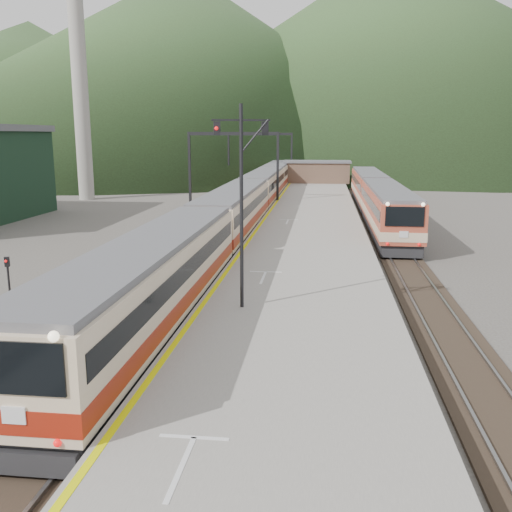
# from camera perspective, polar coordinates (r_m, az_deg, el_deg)

# --- Properties ---
(track_main) EXTENTS (2.60, 200.00, 0.23)m
(track_main) POSITION_cam_1_polar(r_m,az_deg,el_deg) (45.41, -1.65, 2.36)
(track_main) COLOR black
(track_main) RESTS_ON ground
(track_far) EXTENTS (2.60, 200.00, 0.23)m
(track_far) POSITION_cam_1_polar(r_m,az_deg,el_deg) (46.40, -7.78, 2.46)
(track_far) COLOR black
(track_far) RESTS_ON ground
(track_second) EXTENTS (2.60, 200.00, 0.23)m
(track_second) POSITION_cam_1_polar(r_m,az_deg,el_deg) (45.20, 12.94, 2.02)
(track_second) COLOR black
(track_second) RESTS_ON ground
(platform) EXTENTS (8.00, 100.00, 1.00)m
(platform) POSITION_cam_1_polar(r_m,az_deg,el_deg) (42.90, 5.38, 2.33)
(platform) COLOR gray
(platform) RESTS_ON ground
(gantry_near) EXTENTS (9.55, 0.25, 8.00)m
(gantry_near) POSITION_cam_1_polar(r_m,az_deg,el_deg) (60.06, -2.30, 10.02)
(gantry_near) COLOR black
(gantry_near) RESTS_ON ground
(gantry_far) EXTENTS (9.55, 0.25, 8.00)m
(gantry_far) POSITION_cam_1_polar(r_m,az_deg,el_deg) (84.83, 0.39, 10.61)
(gantry_far) COLOR black
(gantry_far) RESTS_ON ground
(smokestack) EXTENTS (1.80, 1.80, 30.00)m
(smokestack) POSITION_cam_1_polar(r_m,az_deg,el_deg) (72.54, -17.27, 17.30)
(smokestack) COLOR #9E998E
(smokestack) RESTS_ON ground
(station_shed) EXTENTS (9.40, 4.40, 3.10)m
(station_shed) POSITION_cam_1_polar(r_m,az_deg,el_deg) (82.44, 6.14, 8.41)
(station_shed) COLOR brown
(station_shed) RESTS_ON platform
(hill_a) EXTENTS (180.00, 180.00, 60.00)m
(hill_a) POSITION_cam_1_polar(r_m,az_deg,el_deg) (201.02, -7.03, 18.32)
(hill_a) COLOR #2F4222
(hill_a) RESTS_ON ground
(hill_b) EXTENTS (220.00, 220.00, 75.00)m
(hill_b) POSITION_cam_1_polar(r_m,az_deg,el_deg) (237.33, 13.10, 18.96)
(hill_b) COLOR #2F4222
(hill_b) RESTS_ON ground
(hill_d) EXTENTS (200.00, 200.00, 55.00)m
(hill_d) POSITION_cam_1_polar(r_m,az_deg,el_deg) (275.83, -21.37, 15.36)
(hill_d) COLOR #2F4222
(hill_d) RESTS_ON ground
(main_train) EXTENTS (3.03, 83.02, 3.70)m
(main_train) POSITION_cam_1_polar(r_m,az_deg,el_deg) (52.92, -0.41, 5.95)
(main_train) COLOR beige
(main_train) RESTS_ON track_main
(second_train) EXTENTS (2.83, 38.62, 3.46)m
(second_train) POSITION_cam_1_polar(r_m,az_deg,el_deg) (54.98, 11.93, 5.79)
(second_train) COLOR #B14831
(second_train) RESTS_ON track_second
(signal_mast) EXTENTS (2.14, 0.70, 7.83)m
(signal_mast) POSITION_cam_1_polar(r_m,az_deg,el_deg) (21.82, -1.47, 6.87)
(signal_mast) COLOR black
(signal_mast) RESTS_ON platform
(short_signal_b) EXTENTS (0.26, 0.23, 2.27)m
(short_signal_b) POSITION_cam_1_polar(r_m,az_deg,el_deg) (35.72, -7.62, 1.89)
(short_signal_b) COLOR black
(short_signal_b) RESTS_ON ground
(short_signal_c) EXTENTS (0.26, 0.23, 2.27)m
(short_signal_c) POSITION_cam_1_polar(r_m,az_deg,el_deg) (28.34, -23.54, -1.69)
(short_signal_c) COLOR black
(short_signal_c) RESTS_ON ground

